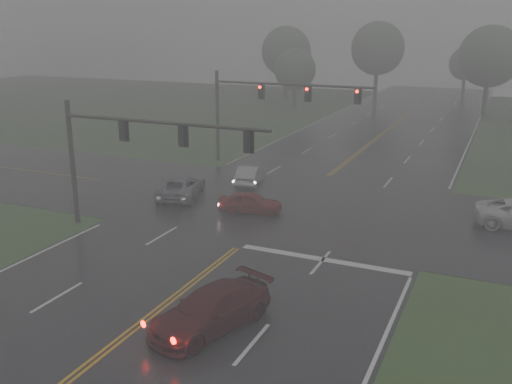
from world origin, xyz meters
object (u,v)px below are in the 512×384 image
at_px(sedan_maroon, 211,328).
at_px(signal_gantry_far, 262,100).
at_px(sedan_silver, 250,184).
at_px(car_grey, 182,197).
at_px(sedan_red, 250,213).
at_px(signal_gantry_near, 125,144).

relative_size(sedan_maroon, signal_gantry_far, 0.40).
bearing_deg(sedan_silver, car_grey, 46.46).
xyz_separation_m(sedan_red, signal_gantry_far, (-4.38, 11.91, 5.25)).
height_order(sedan_red, signal_gantry_far, signal_gantry_far).
height_order(sedan_maroon, sedan_red, sedan_maroon).
xyz_separation_m(sedan_red, sedan_silver, (-2.79, 5.96, 0.00)).
bearing_deg(signal_gantry_near, sedan_red, 50.21).
relative_size(sedan_maroon, car_grey, 1.01).
height_order(sedan_maroon, car_grey, sedan_maroon).
xyz_separation_m(signal_gantry_near, signal_gantry_far, (0.33, 17.57, 0.29)).
distance_m(sedan_red, signal_gantry_near, 8.87).
distance_m(car_grey, signal_gantry_far, 12.05).
bearing_deg(sedan_maroon, signal_gantry_near, 158.92).
xyz_separation_m(sedan_red, car_grey, (-5.56, 1.14, 0.00)).
relative_size(sedan_red, car_grey, 0.74).
xyz_separation_m(sedan_maroon, signal_gantry_near, (-9.08, 7.49, 4.96)).
bearing_deg(car_grey, sedan_red, 152.14).
xyz_separation_m(sedan_maroon, sedan_silver, (-7.16, 19.10, 0.00)).
relative_size(car_grey, signal_gantry_far, 0.39).
distance_m(car_grey, signal_gantry_near, 8.45).
bearing_deg(sedan_red, signal_gantry_far, 5.96).
relative_size(sedan_red, signal_gantry_near, 0.31).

